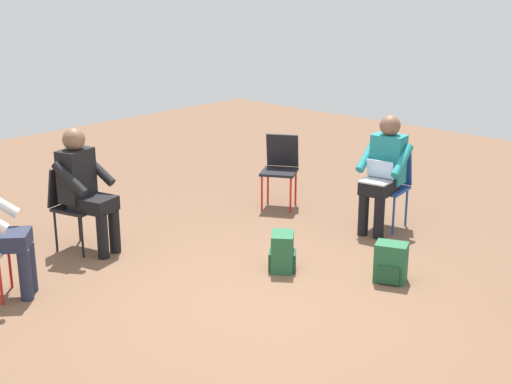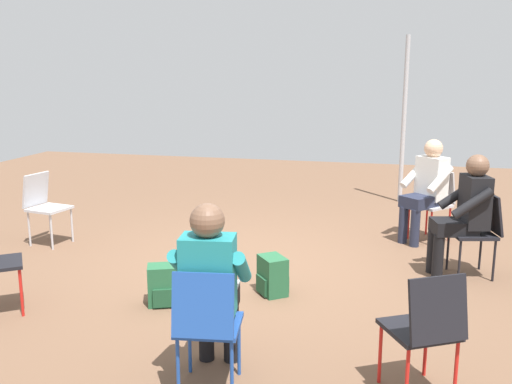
{
  "view_description": "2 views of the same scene",
  "coord_description": "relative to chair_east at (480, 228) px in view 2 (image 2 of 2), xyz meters",
  "views": [
    {
      "loc": [
        -3.66,
        4.08,
        2.64
      ],
      "look_at": [
        0.24,
        -0.19,
        0.88
      ],
      "focal_mm": 50.0,
      "sensor_mm": 36.0,
      "label": 1
    },
    {
      "loc": [
        1.36,
        -5.53,
        2.04
      ],
      "look_at": [
        -0.05,
        0.2,
        0.78
      ],
      "focal_mm": 40.0,
      "sensor_mm": 36.0,
      "label": 2
    }
  ],
  "objects": [
    {
      "name": "chair_east",
      "position": [
        0.0,
        0.0,
        0.0
      ],
      "size": [
        0.52,
        0.49,
        0.85
      ],
      "rotation": [
        0.0,
        0.0,
        1.82
      ],
      "color": "black",
      "rests_on": "ground"
    },
    {
      "name": "backpack_near_laptop_user",
      "position": [
        -1.91,
        -0.97,
        -0.34
      ],
      "size": [
        0.33,
        0.34,
        0.36
      ],
      "rotation": [
        0.0,
        0.0,
        5.37
      ],
      "color": "#235B38",
      "rests_on": "ground"
    },
    {
      "name": "person_with_laptop",
      "position": [
        -1.98,
        -2.54,
        0.2
      ],
      "size": [
        0.54,
        0.56,
        1.24
      ],
      "rotation": [
        0.0,
        0.0,
        0.14
      ],
      "color": "black",
      "rests_on": "ground"
    },
    {
      "name": "ground_plane",
      "position": [
        -2.22,
        -0.33,
        -0.5
      ],
      "size": [
        14.67,
        14.67,
        0.0
      ],
      "primitive_type": "plane",
      "color": "brown"
    },
    {
      "name": "chair_northeast",
      "position": [
        -0.37,
        1.23,
        0.0
      ],
      "size": [
        0.58,
        0.59,
        0.85
      ],
      "rotation": [
        0.0,
        0.0,
        2.41
      ],
      "color": "#B7B7BC",
      "rests_on": "ground"
    },
    {
      "name": "person_in_white",
      "position": [
        -0.48,
        1.11,
        0.2
      ],
      "size": [
        0.63,
        0.63,
        1.24
      ],
      "rotation": [
        0.0,
        0.0,
        2.41
      ],
      "color": "#23283D",
      "rests_on": "ground"
    },
    {
      "name": "backpack_by_empty_chair",
      "position": [
        -2.79,
        -1.44,
        -0.34
      ],
      "size": [
        0.33,
        0.31,
        0.36
      ],
      "rotation": [
        0.0,
        0.0,
        3.53
      ],
      "color": "#235B38",
      "rests_on": "ground"
    },
    {
      "name": "chair_south",
      "position": [
        -1.96,
        -2.7,
        0.0
      ],
      "size": [
        0.45,
        0.49,
        0.85
      ],
      "rotation": [
        0.0,
        0.0,
        0.14
      ],
      "color": "#1E4799",
      "rests_on": "ground"
    },
    {
      "name": "person_in_black",
      "position": [
        -0.16,
        -0.04,
        0.2
      ],
      "size": [
        0.58,
        0.57,
        1.24
      ],
      "rotation": [
        0.0,
        0.0,
        1.82
      ],
      "color": "black",
      "rests_on": "ground"
    },
    {
      "name": "chair_west",
      "position": [
        -4.88,
        -0.07,
        0.0
      ],
      "size": [
        0.5,
        0.46,
        0.85
      ],
      "rotation": [
        0.0,
        0.0,
        -1.75
      ],
      "color": "#B7B7BC",
      "rests_on": "ground"
    },
    {
      "name": "chair_southeast",
      "position": [
        -0.63,
        -2.44,
        0.0
      ],
      "size": [
        0.55,
        0.57,
        0.85
      ],
      "rotation": [
        0.0,
        0.0,
        0.51
      ],
      "color": "black",
      "rests_on": "ground"
    },
    {
      "name": "tent_pole_near",
      "position": [
        -0.75,
        3.25,
        0.79
      ],
      "size": [
        0.07,
        0.07,
        2.57
      ],
      "primitive_type": "cylinder",
      "color": "#B2B2B7",
      "rests_on": "ground"
    }
  ]
}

